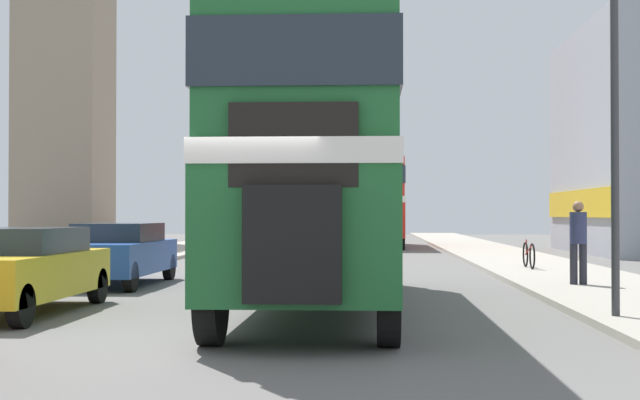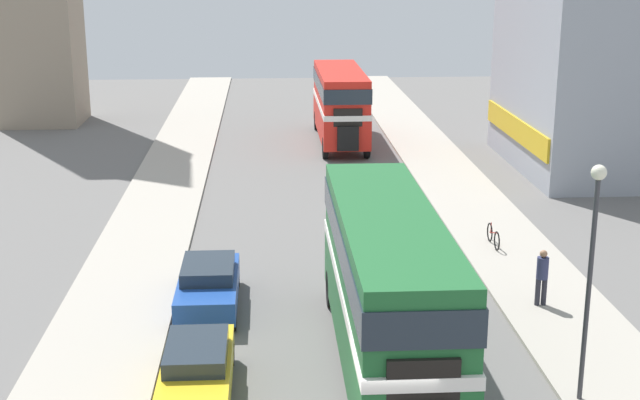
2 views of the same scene
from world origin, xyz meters
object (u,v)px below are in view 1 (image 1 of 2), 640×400
bus_distant (376,196)px  bicycle_on_pavement (529,255)px  double_decker_bus (320,159)px  car_parked_far (117,253)px  pedestrian_walking (578,237)px  street_lamp (614,57)px  car_parked_mid (20,269)px

bus_distant → bicycle_on_pavement: size_ratio=5.70×
double_decker_bus → car_parked_far: double_decker_bus is taller
pedestrian_walking → double_decker_bus: bearing=-144.2°
bus_distant → pedestrian_walking: bus_distant is taller
street_lamp → bicycle_on_pavement: bearing=86.1°
street_lamp → pedestrian_walking: bearing=82.1°
bus_distant → car_parked_mid: (-6.01, -29.98, -1.76)m
bus_distant → car_parked_mid: size_ratio=2.25×
car_parked_mid → street_lamp: bearing=-5.1°
car_parked_far → bicycle_on_pavement: car_parked_far is taller
car_parked_far → bus_distant: bearing=75.9°
double_decker_bus → street_lamp: (4.49, -2.08, 1.38)m
car_parked_far → pedestrian_walking: (10.20, -0.74, 0.38)m
double_decker_bus → bus_distant: 28.75m
car_parked_far → double_decker_bus: bearing=-43.1°
pedestrian_walking → bicycle_on_pavement: pedestrian_walking is taller
double_decker_bus → bicycle_on_pavement: 11.11m
street_lamp → bus_distant: bearing=96.1°
pedestrian_walking → street_lamp: 6.60m
car_parked_far → street_lamp: 11.94m
car_parked_far → bicycle_on_pavement: bearing=26.1°
double_decker_bus → street_lamp: street_lamp is taller
double_decker_bus → car_parked_far: 6.94m
double_decker_bus → bicycle_on_pavement: double_decker_bus is taller
double_decker_bus → pedestrian_walking: double_decker_bus is taller
bus_distant → car_parked_mid: 30.62m
bus_distant → street_lamp: size_ratio=1.71×
bus_distant → car_parked_far: (-6.08, -24.15, -1.76)m
car_parked_far → bicycle_on_pavement: size_ratio=2.53×
street_lamp → double_decker_bus: bearing=155.2°
car_parked_mid → bus_distant: bearing=78.7°
double_decker_bus → bus_distant: size_ratio=1.11×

